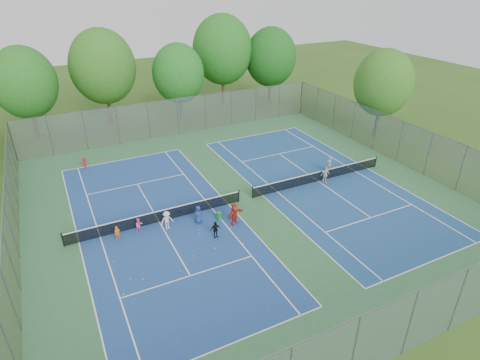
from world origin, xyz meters
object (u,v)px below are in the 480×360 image
instructor (329,165)px  ball_crate (179,210)px  net_right (319,177)px  net_left (159,217)px  ball_hopper (219,216)px

instructor → ball_crate: bearing=-8.8°
net_right → ball_crate: bearing=176.8°
net_right → instructor: size_ratio=8.06×
net_left → ball_crate: net_left is taller
ball_crate → instructor: (14.06, 0.26, 0.67)m
net_right → ball_crate: net_right is taller
net_left → instructor: instructor is taller
net_left → instructor: 15.82m
ball_hopper → instructor: instructor is taller
ball_crate → ball_hopper: bearing=-45.8°
net_left → net_right: same height
net_left → instructor: bearing=3.4°
net_left → ball_hopper: size_ratio=20.91×
net_left → instructor: (15.79, 0.94, 0.34)m
ball_hopper → instructor: bearing=12.3°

